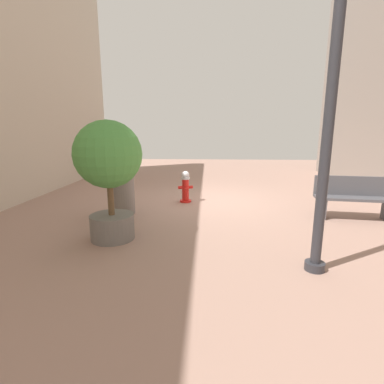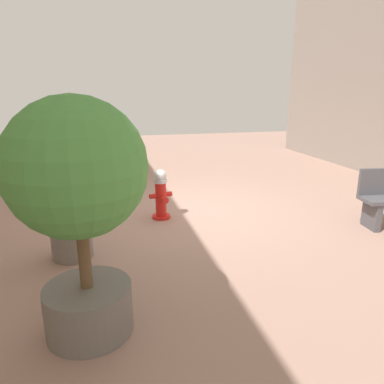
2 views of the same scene
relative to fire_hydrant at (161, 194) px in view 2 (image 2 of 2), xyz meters
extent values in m
plane|color=#9E7A6B|center=(-0.72, -0.21, -0.43)|extent=(23.40, 23.40, 0.00)
cylinder|color=red|center=(0.00, -0.01, -0.41)|extent=(0.32, 0.32, 0.05)
cylinder|color=red|center=(0.00, -0.01, -0.09)|extent=(0.19, 0.19, 0.59)
cylinder|color=silver|center=(0.00, -0.01, 0.24)|extent=(0.23, 0.23, 0.06)
sphere|color=silver|center=(0.00, -0.01, 0.33)|extent=(0.22, 0.22, 0.22)
cylinder|color=red|center=(-0.13, -0.04, -0.02)|extent=(0.15, 0.11, 0.08)
cylinder|color=red|center=(0.14, 0.03, -0.02)|extent=(0.15, 0.11, 0.08)
cylinder|color=red|center=(-0.03, 0.14, -0.06)|extent=(0.14, 0.16, 0.11)
cube|color=#4C4C51|center=(-3.22, 1.30, -0.21)|extent=(0.15, 0.41, 0.45)
cylinder|color=slate|center=(1.13, 2.84, -0.20)|extent=(0.79, 0.79, 0.46)
cylinder|color=brown|center=(1.13, 2.84, 0.40)|extent=(0.11, 0.11, 0.74)
sphere|color=#4C9342|center=(1.13, 2.84, 1.12)|extent=(1.18, 1.18, 1.18)
cylinder|color=slate|center=(1.40, 1.20, 0.01)|extent=(0.53, 0.53, 0.89)
cylinder|color=#5B5551|center=(1.40, 1.20, 0.48)|extent=(0.56, 0.56, 0.04)
camera|label=1|loc=(-0.59, 7.76, 1.53)|focal=26.90mm
camera|label=2|loc=(0.90, 5.81, 1.73)|focal=33.13mm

